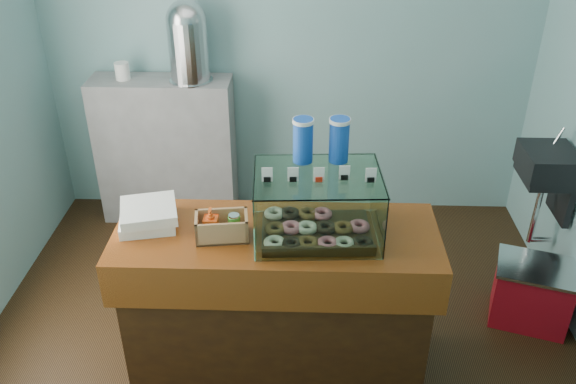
{
  "coord_description": "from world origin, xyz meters",
  "views": [
    {
      "loc": [
        0.14,
        -2.71,
        2.58
      ],
      "look_at": [
        0.05,
        -0.15,
        1.07
      ],
      "focal_mm": 38.0,
      "sensor_mm": 36.0,
      "label": 1
    }
  ],
  "objects_px": {
    "display_case": "(316,201)",
    "coffee_urn": "(188,39)",
    "counter": "(277,303)",
    "red_cooler": "(532,293)"
  },
  "relations": [
    {
      "from": "display_case",
      "to": "coffee_urn",
      "type": "distance_m",
      "value": 1.79
    },
    {
      "from": "counter",
      "to": "red_cooler",
      "type": "bearing_deg",
      "value": 16.23
    },
    {
      "from": "coffee_urn",
      "to": "counter",
      "type": "bearing_deg",
      "value": -66.79
    },
    {
      "from": "display_case",
      "to": "red_cooler",
      "type": "xyz_separation_m",
      "value": [
        1.32,
        0.41,
        -0.87
      ]
    },
    {
      "from": "counter",
      "to": "display_case",
      "type": "bearing_deg",
      "value": 7.88
    },
    {
      "from": "display_case",
      "to": "red_cooler",
      "type": "relative_size",
      "value": 1.16
    },
    {
      "from": "display_case",
      "to": "coffee_urn",
      "type": "bearing_deg",
      "value": 116.05
    },
    {
      "from": "coffee_urn",
      "to": "red_cooler",
      "type": "xyz_separation_m",
      "value": [
        2.18,
        -1.12,
        -1.19
      ]
    },
    {
      "from": "red_cooler",
      "to": "counter",
      "type": "bearing_deg",
      "value": -146.09
    },
    {
      "from": "counter",
      "to": "red_cooler",
      "type": "distance_m",
      "value": 1.59
    }
  ]
}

